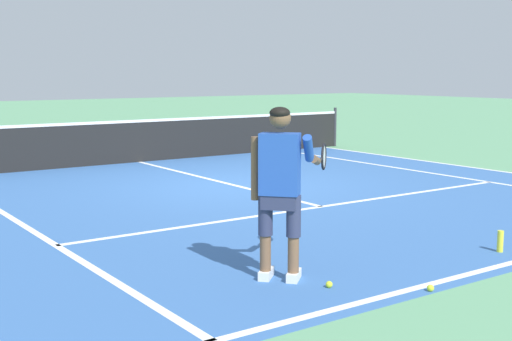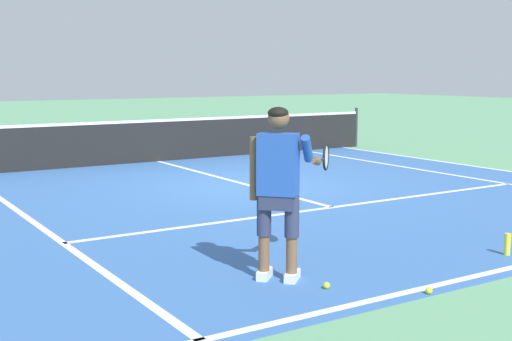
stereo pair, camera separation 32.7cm
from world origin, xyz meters
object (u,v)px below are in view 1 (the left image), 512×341
tennis_player (281,181)px  water_bottle (500,241)px  tennis_ball_near_feet (329,284)px  tennis_ball_by_baseline (430,288)px

tennis_player → water_bottle: bearing=-12.8°
tennis_ball_near_feet → water_bottle: (2.47, -0.13, 0.09)m
tennis_player → tennis_ball_near_feet: bearing=-65.6°
tennis_ball_by_baseline → tennis_ball_near_feet: bearing=138.3°
tennis_player → tennis_ball_near_feet: 1.09m
water_bottle → tennis_ball_near_feet: bearing=177.0°
tennis_ball_near_feet → tennis_ball_by_baseline: size_ratio=1.00×
tennis_player → water_bottle: size_ratio=6.86×
tennis_ball_near_feet → water_bottle: size_ratio=0.26×
tennis_ball_by_baseline → water_bottle: bearing=15.9°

